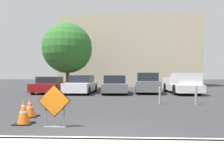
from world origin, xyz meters
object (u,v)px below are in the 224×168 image
object	(u,v)px
parked_car_fourth	(147,84)
pickup_truck	(182,84)
bollard_second	(196,94)
parked_car_second	(82,85)
road_closed_sign	(54,105)
bollard_nearest	(160,95)
traffic_cone_second	(30,108)
parked_car_nearest	(50,85)
traffic_cone_nearest	(24,112)
parked_car_third	(115,85)

from	to	relation	value
parked_car_fourth	pickup_truck	size ratio (longest dim) A/B	0.79
parked_car_fourth	bollard_second	world-z (taller)	parked_car_fourth
parked_car_second	pickup_truck	distance (m)	7.92
parked_car_fourth	bollard_second	bearing A→B (deg)	107.49
road_closed_sign	bollard_nearest	size ratio (longest dim) A/B	1.39
traffic_cone_second	parked_car_fourth	world-z (taller)	parked_car_fourth
parked_car_nearest	bollard_second	distance (m)	11.52
traffic_cone_nearest	pickup_truck	bearing A→B (deg)	54.27
traffic_cone_second	parked_car_nearest	world-z (taller)	parked_car_nearest
parked_car_nearest	parked_car_second	size ratio (longest dim) A/B	0.89
traffic_cone_second	parked_car_nearest	bearing A→B (deg)	104.59
parked_car_fourth	bollard_nearest	distance (m)	6.67
parked_car_fourth	pickup_truck	bearing A→B (deg)	172.84
bollard_nearest	parked_car_second	bearing A→B (deg)	129.32
traffic_cone_nearest	bollard_second	world-z (taller)	bollard_second
parked_car_third	bollard_second	bearing A→B (deg)	122.84
traffic_cone_second	parked_car_third	world-z (taller)	parked_car_third
road_closed_sign	parked_car_third	bearing A→B (deg)	83.08
traffic_cone_nearest	bollard_nearest	world-z (taller)	bollard_nearest
pickup_truck	bollard_nearest	distance (m)	6.77
road_closed_sign	traffic_cone_second	world-z (taller)	road_closed_sign
traffic_cone_second	parked_car_fourth	size ratio (longest dim) A/B	0.16
parked_car_second	parked_car_third	xyz separation A→B (m)	(2.64, -0.07, -0.00)
traffic_cone_second	bollard_second	xyz separation A→B (m)	(6.98, 3.44, 0.18)
traffic_cone_nearest	parked_car_second	size ratio (longest dim) A/B	0.16
parked_car_third	parked_car_fourth	distance (m)	2.69
traffic_cone_nearest	bollard_second	distance (m)	8.10
parked_car_second	bollard_second	xyz separation A→B (m)	(6.91, -6.25, -0.15)
parked_car_second	bollard_second	distance (m)	9.32
traffic_cone_second	bollard_nearest	xyz separation A→B (m)	(5.19, 3.44, 0.14)
road_closed_sign	parked_car_second	bearing A→B (deg)	96.55
parked_car_fourth	parked_car_second	bearing A→B (deg)	8.27
traffic_cone_second	bollard_nearest	distance (m)	6.23
bollard_second	parked_car_second	bearing A→B (deg)	137.87
traffic_cone_second	parked_car_nearest	xyz separation A→B (m)	(-2.57, 9.88, 0.29)
parked_car_nearest	bollard_nearest	size ratio (longest dim) A/B	4.69
parked_car_nearest	parked_car_second	world-z (taller)	parked_car_second
traffic_cone_nearest	bollard_second	bearing A→B (deg)	34.25
parked_car_nearest	pickup_truck	xyz separation A→B (m)	(10.56, -0.29, 0.11)
parked_car_nearest	pickup_truck	bearing A→B (deg)	178.98
parked_car_third	parked_car_second	bearing A→B (deg)	-3.29
parked_car_nearest	parked_car_fourth	world-z (taller)	parked_car_fourth
traffic_cone_nearest	parked_car_second	distance (m)	10.81
traffic_cone_second	parked_car_third	size ratio (longest dim) A/B	0.15
parked_car_fourth	parked_car_third	bearing A→B (deg)	14.18
pickup_truck	bollard_second	bearing A→B (deg)	79.53
parked_car_third	parked_car_fourth	world-z (taller)	parked_car_fourth
road_closed_sign	bollard_second	distance (m)	7.49
parked_car_nearest	bollard_nearest	world-z (taller)	parked_car_nearest
road_closed_sign	bollard_nearest	world-z (taller)	road_closed_sign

